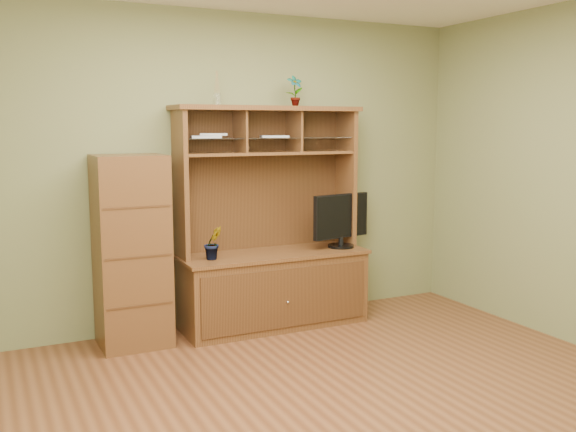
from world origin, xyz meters
TOP-DOWN VIEW (x-y plane):
  - room at (0.00, 0.00)m, footprint 4.54×4.04m
  - media_hutch at (0.29, 1.73)m, footprint 1.66×0.61m
  - monitor at (0.93, 1.65)m, footprint 0.60×0.23m
  - orchid_plant at (-0.28, 1.65)m, footprint 0.16×0.14m
  - top_plant at (0.55, 1.80)m, footprint 0.15×0.10m
  - reed_diffuser at (-0.17, 1.80)m, footprint 0.06×0.06m
  - magazines at (-0.05, 1.80)m, footprint 0.89×0.24m
  - side_cabinet at (-0.92, 1.74)m, footprint 0.54×0.49m

SIDE VIEW (x-z plane):
  - media_hutch at x=0.29m, z-range -0.43..1.47m
  - side_cabinet at x=-0.92m, z-range 0.00..1.51m
  - orchid_plant at x=-0.28m, z-range 0.65..0.93m
  - monitor at x=0.93m, z-range 0.66..1.15m
  - room at x=0.00m, z-range -0.02..2.72m
  - magazines at x=-0.05m, z-range 1.63..1.67m
  - reed_diffuser at x=-0.17m, z-range 1.87..2.15m
  - top_plant at x=0.55m, z-range 1.90..2.17m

